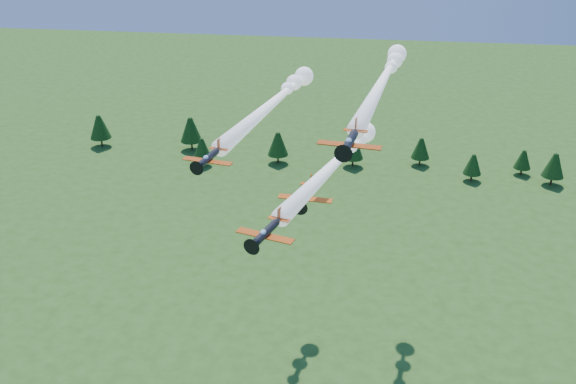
# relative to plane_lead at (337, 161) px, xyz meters

# --- Properties ---
(plane_lead) EXTENTS (16.97, 44.13, 3.70)m
(plane_lead) POSITION_rel_plane_lead_xyz_m (0.00, 0.00, 0.00)
(plane_lead) COLOR black
(plane_lead) RESTS_ON ground
(plane_left) EXTENTS (13.32, 48.69, 3.70)m
(plane_left) POSITION_rel_plane_lead_xyz_m (-11.93, 12.38, 5.58)
(plane_left) COLOR black
(plane_left) RESTS_ON ground
(plane_right) EXTENTS (12.58, 55.31, 3.70)m
(plane_right) POSITION_rel_plane_lead_xyz_m (6.53, 14.38, 9.52)
(plane_right) COLOR black
(plane_right) RESTS_ON ground
(plane_slot) EXTENTS (8.32, 9.04, 2.92)m
(plane_slot) POSITION_rel_plane_lead_xyz_m (-4.04, -7.41, -2.71)
(plane_slot) COLOR black
(plane_slot) RESTS_ON ground
(treeline) EXTENTS (175.41, 19.51, 11.35)m
(treeline) POSITION_rel_plane_lead_xyz_m (-6.48, 96.12, -34.85)
(treeline) COLOR #382314
(treeline) RESTS_ON ground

